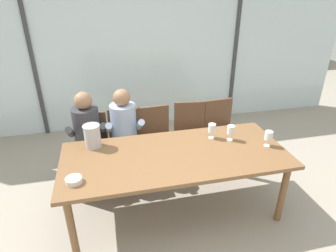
{
  "coord_description": "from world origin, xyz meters",
  "views": [
    {
      "loc": [
        -0.64,
        -2.41,
        2.31
      ],
      "look_at": [
        0.0,
        0.35,
        0.9
      ],
      "focal_mm": 30.4,
      "sensor_mm": 36.0,
      "label": 1
    }
  ],
  "objects_px": {
    "chair_near_window_right": "(220,126)",
    "tasting_bowl": "(74,180)",
    "chair_near_curtain": "(91,142)",
    "wine_glass_near_bucket": "(231,130)",
    "dining_table": "(176,159)",
    "person_charcoal_jacket": "(88,134)",
    "person_pale_blue_shirt": "(125,131)",
    "wine_glass_by_left_taster": "(269,136)",
    "chair_right_of_center": "(190,129)",
    "chair_center": "(156,135)",
    "ice_bucket_primary": "(92,136)",
    "wine_glass_center_pour": "(212,129)",
    "chair_left_of_center": "(125,138)"
  },
  "relations": [
    {
      "from": "chair_left_of_center",
      "to": "chair_right_of_center",
      "type": "distance_m",
      "value": 0.9
    },
    {
      "from": "chair_near_curtain",
      "to": "person_pale_blue_shirt",
      "type": "bearing_deg",
      "value": -8.36
    },
    {
      "from": "dining_table",
      "to": "chair_near_curtain",
      "type": "distance_m",
      "value": 1.27
    },
    {
      "from": "chair_right_of_center",
      "to": "wine_glass_near_bucket",
      "type": "height_order",
      "value": "wine_glass_near_bucket"
    },
    {
      "from": "chair_left_of_center",
      "to": "chair_near_window_right",
      "type": "bearing_deg",
      "value": 7.21
    },
    {
      "from": "ice_bucket_primary",
      "to": "wine_glass_near_bucket",
      "type": "xyz_separation_m",
      "value": [
        1.49,
        -0.19,
        -0.01
      ]
    },
    {
      "from": "dining_table",
      "to": "ice_bucket_primary",
      "type": "distance_m",
      "value": 0.91
    },
    {
      "from": "person_pale_blue_shirt",
      "to": "wine_glass_center_pour",
      "type": "height_order",
      "value": "person_pale_blue_shirt"
    },
    {
      "from": "ice_bucket_primary",
      "to": "wine_glass_by_left_taster",
      "type": "xyz_separation_m",
      "value": [
        1.82,
        -0.41,
        -0.01
      ]
    },
    {
      "from": "chair_near_curtain",
      "to": "ice_bucket_primary",
      "type": "bearing_deg",
      "value": -76.57
    },
    {
      "from": "person_charcoal_jacket",
      "to": "chair_left_of_center",
      "type": "bearing_deg",
      "value": 12.33
    },
    {
      "from": "chair_near_curtain",
      "to": "wine_glass_center_pour",
      "type": "height_order",
      "value": "wine_glass_center_pour"
    },
    {
      "from": "dining_table",
      "to": "ice_bucket_primary",
      "type": "relative_size",
      "value": 9.12
    },
    {
      "from": "dining_table",
      "to": "chair_near_window_right",
      "type": "bearing_deg",
      "value": 46.2
    },
    {
      "from": "ice_bucket_primary",
      "to": "wine_glass_center_pour",
      "type": "height_order",
      "value": "ice_bucket_primary"
    },
    {
      "from": "dining_table",
      "to": "chair_right_of_center",
      "type": "xyz_separation_m",
      "value": [
        0.45,
        0.94,
        -0.17
      ]
    },
    {
      "from": "dining_table",
      "to": "wine_glass_center_pour",
      "type": "relative_size",
      "value": 13.3
    },
    {
      "from": "wine_glass_by_left_taster",
      "to": "ice_bucket_primary",
      "type": "bearing_deg",
      "value": 167.41
    },
    {
      "from": "person_pale_blue_shirt",
      "to": "wine_glass_near_bucket",
      "type": "height_order",
      "value": "person_pale_blue_shirt"
    },
    {
      "from": "chair_right_of_center",
      "to": "person_charcoal_jacket",
      "type": "distance_m",
      "value": 1.37
    },
    {
      "from": "chair_near_window_right",
      "to": "ice_bucket_primary",
      "type": "relative_size",
      "value": 3.45
    },
    {
      "from": "wine_glass_center_pour",
      "to": "chair_center",
      "type": "bearing_deg",
      "value": 128.46
    },
    {
      "from": "chair_near_window_right",
      "to": "tasting_bowl",
      "type": "relative_size",
      "value": 6.07
    },
    {
      "from": "chair_center",
      "to": "ice_bucket_primary",
      "type": "xyz_separation_m",
      "value": [
        -0.78,
        -0.55,
        0.37
      ]
    },
    {
      "from": "dining_table",
      "to": "person_charcoal_jacket",
      "type": "bearing_deg",
      "value": 139.55
    },
    {
      "from": "chair_near_window_right",
      "to": "person_pale_blue_shirt",
      "type": "height_order",
      "value": "person_pale_blue_shirt"
    },
    {
      "from": "chair_center",
      "to": "wine_glass_by_left_taster",
      "type": "height_order",
      "value": "wine_glass_by_left_taster"
    },
    {
      "from": "ice_bucket_primary",
      "to": "wine_glass_by_left_taster",
      "type": "relative_size",
      "value": 1.46
    },
    {
      "from": "person_charcoal_jacket",
      "to": "person_pale_blue_shirt",
      "type": "height_order",
      "value": "same"
    },
    {
      "from": "chair_near_curtain",
      "to": "wine_glass_by_left_taster",
      "type": "distance_m",
      "value": 2.14
    },
    {
      "from": "chair_left_of_center",
      "to": "chair_near_window_right",
      "type": "xyz_separation_m",
      "value": [
        1.35,
        0.04,
        0.0
      ]
    },
    {
      "from": "ice_bucket_primary",
      "to": "tasting_bowl",
      "type": "bearing_deg",
      "value": -105.27
    },
    {
      "from": "chair_near_curtain",
      "to": "person_charcoal_jacket",
      "type": "bearing_deg",
      "value": -91.2
    },
    {
      "from": "chair_near_window_right",
      "to": "chair_left_of_center",
      "type": "bearing_deg",
      "value": 176.66
    },
    {
      "from": "wine_glass_near_bucket",
      "to": "chair_near_curtain",
      "type": "bearing_deg",
      "value": 154.69
    },
    {
      "from": "chair_near_curtain",
      "to": "tasting_bowl",
      "type": "relative_size",
      "value": 6.07
    },
    {
      "from": "person_pale_blue_shirt",
      "to": "tasting_bowl",
      "type": "distance_m",
      "value": 1.16
    },
    {
      "from": "wine_glass_near_bucket",
      "to": "chair_right_of_center",
      "type": "bearing_deg",
      "value": 105.62
    },
    {
      "from": "chair_center",
      "to": "wine_glass_by_left_taster",
      "type": "xyz_separation_m",
      "value": [
        1.04,
        -0.96,
        0.36
      ]
    },
    {
      "from": "chair_right_of_center",
      "to": "wine_glass_near_bucket",
      "type": "distance_m",
      "value": 0.89
    },
    {
      "from": "chair_right_of_center",
      "to": "person_pale_blue_shirt",
      "type": "bearing_deg",
      "value": -162.35
    },
    {
      "from": "chair_near_window_right",
      "to": "tasting_bowl",
      "type": "bearing_deg",
      "value": -152.71
    },
    {
      "from": "chair_near_curtain",
      "to": "wine_glass_near_bucket",
      "type": "xyz_separation_m",
      "value": [
        1.55,
        -0.74,
        0.36
      ]
    },
    {
      "from": "chair_center",
      "to": "wine_glass_by_left_taster",
      "type": "bearing_deg",
      "value": -46.07
    },
    {
      "from": "dining_table",
      "to": "person_pale_blue_shirt",
      "type": "bearing_deg",
      "value": 120.68
    },
    {
      "from": "ice_bucket_primary",
      "to": "tasting_bowl",
      "type": "xyz_separation_m",
      "value": [
        -0.17,
        -0.6,
        -0.11
      ]
    },
    {
      "from": "dining_table",
      "to": "chair_near_window_right",
      "type": "relative_size",
      "value": 2.64
    },
    {
      "from": "wine_glass_center_pour",
      "to": "chair_near_curtain",
      "type": "bearing_deg",
      "value": 154.67
    },
    {
      "from": "wine_glass_by_left_taster",
      "to": "chair_near_window_right",
      "type": "bearing_deg",
      "value": 95.88
    },
    {
      "from": "chair_near_window_right",
      "to": "person_charcoal_jacket",
      "type": "xyz_separation_m",
      "value": [
        -1.8,
        -0.17,
        0.17
      ]
    }
  ]
}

